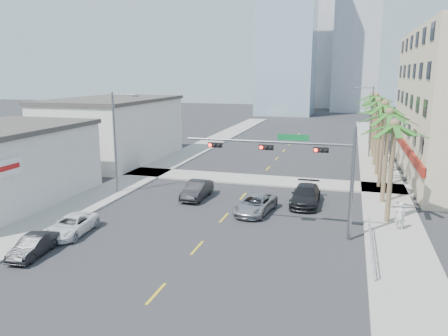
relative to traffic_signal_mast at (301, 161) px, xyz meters
The scene contains 26 objects.
ground 11.06m from the traffic_signal_mast, 126.03° to the right, with size 260.00×260.00×0.00m, color #262628.
sidewalk_right 14.44m from the traffic_signal_mast, 62.71° to the left, with size 4.00×120.00×0.15m, color gray.
sidewalk_left 22.05m from the traffic_signal_mast, 145.89° to the left, with size 4.00×120.00×0.15m, color gray.
sidewalk_cross 15.99m from the traffic_signal_mast, 112.38° to the left, with size 80.00×4.00×0.15m, color gray.
building_left_far 32.30m from the traffic_signal_mast, 141.59° to the left, with size 11.00×18.00×7.20m, color beige.
tower_far_left 90.14m from the traffic_signal_mast, 99.00° to the left, with size 14.00×14.00×48.00m, color #99B2C6.
tower_far_right 105.10m from the traffic_signal_mast, 88.20° to the left, with size 12.00×12.00×60.00m, color #ADADB2.
tower_far_center 118.45m from the traffic_signal_mast, 94.29° to the left, with size 16.00×16.00×42.00m, color #ADADB2.
traffic_signal_mast is the anchor object (origin of this frame).
palm_tree_0 7.37m from the traffic_signal_mast, 34.84° to the left, with size 4.80×4.80×7.80m.
palm_tree_1 11.18m from the traffic_signal_mast, 57.84° to the left, with size 4.80×4.80×8.16m.
palm_tree_2 15.81m from the traffic_signal_mast, 68.07° to the left, with size 4.80×4.80×8.52m.
palm_tree_3 20.59m from the traffic_signal_mast, 73.51° to the left, with size 4.80×4.80×7.80m.
palm_tree_4 25.63m from the traffic_signal_mast, 76.83° to the left, with size 4.80×4.80×8.16m.
palm_tree_5 30.72m from the traffic_signal_mast, 79.05° to the left, with size 4.80×4.80×8.52m.
palm_tree_6 35.78m from the traffic_signal_mast, 80.63° to the left, with size 4.80×4.80×7.80m.
palm_tree_7 40.93m from the traffic_signal_mast, 81.82° to the left, with size 4.80×4.80×8.16m.
streetlight_left 17.84m from the traffic_signal_mast, 160.18° to the left, with size 2.55×0.25×9.00m.
streetlight_right 30.50m from the traffic_signal_mast, 80.16° to the left, with size 2.55×0.25×9.00m.
guardrail 6.59m from the traffic_signal_mast, 23.39° to the right, with size 0.08×8.08×1.00m.
car_parked_mid 17.18m from the traffic_signal_mast, 152.12° to the right, with size 1.30×3.71×1.22m, color black.
car_parked_far 15.83m from the traffic_signal_mast, 164.39° to the right, with size 2.09×4.53×1.26m, color white.
car_lane_left 12.22m from the traffic_signal_mast, 145.95° to the left, with size 1.60×4.58×1.51m, color black.
car_lane_center 6.93m from the traffic_signal_mast, 134.69° to the left, with size 2.31×5.01×1.39m, color #A8A9AD.
car_lane_right 8.31m from the traffic_signal_mast, 92.29° to the left, with size 2.21×5.43×1.57m, color black.
pedestrian 8.04m from the traffic_signal_mast, 21.91° to the left, with size 0.70×0.46×1.92m, color silver.
Camera 1 is at (8.65, -19.88, 10.58)m, focal length 35.00 mm.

